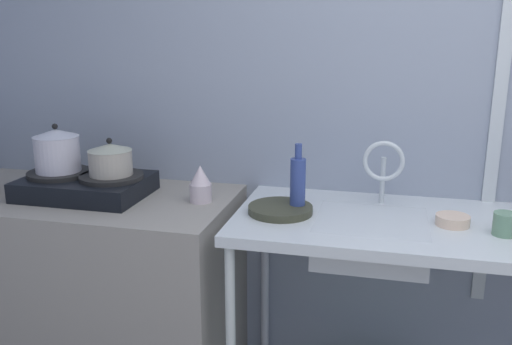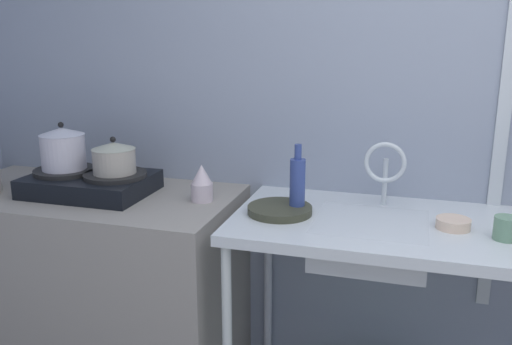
{
  "view_description": "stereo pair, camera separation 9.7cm",
  "coord_description": "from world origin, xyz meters",
  "px_view_note": "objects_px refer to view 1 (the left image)",
  "views": [
    {
      "loc": [
        -0.41,
        -0.83,
        1.5
      ],
      "look_at": [
        -0.89,
        1.13,
        0.98
      ],
      "focal_mm": 38.31,
      "sensor_mm": 36.0,
      "label": 1
    },
    {
      "loc": [
        -0.32,
        -0.81,
        1.5
      ],
      "look_at": [
        -0.89,
        1.13,
        0.98
      ],
      "focal_mm": 38.31,
      "sensor_mm": 36.0,
      "label": 2
    }
  ],
  "objects_px": {
    "percolator": "(200,184)",
    "bottle_by_sink": "(298,184)",
    "cup_by_rack": "(505,224)",
    "pot_on_right_burner": "(110,159)",
    "frying_pan": "(280,209)",
    "stove": "(86,185)",
    "sink_basin": "(370,238)",
    "small_bowl_on_drainboard": "(453,220)",
    "faucet": "(383,164)",
    "pot_on_left_burner": "(57,150)"
  },
  "relations": [
    {
      "from": "percolator",
      "to": "bottle_by_sink",
      "type": "relative_size",
      "value": 0.57
    },
    {
      "from": "percolator",
      "to": "cup_by_rack",
      "type": "relative_size",
      "value": 1.92
    },
    {
      "from": "pot_on_right_burner",
      "to": "frying_pan",
      "type": "relative_size",
      "value": 0.73
    },
    {
      "from": "stove",
      "to": "bottle_by_sink",
      "type": "distance_m",
      "value": 0.9
    },
    {
      "from": "frying_pan",
      "to": "sink_basin",
      "type": "bearing_deg",
      "value": 1.58
    },
    {
      "from": "small_bowl_on_drainboard",
      "to": "bottle_by_sink",
      "type": "bearing_deg",
      "value": 178.43
    },
    {
      "from": "stove",
      "to": "faucet",
      "type": "distance_m",
      "value": 1.22
    },
    {
      "from": "stove",
      "to": "bottle_by_sink",
      "type": "bearing_deg",
      "value": 0.13
    },
    {
      "from": "percolator",
      "to": "small_bowl_on_drainboard",
      "type": "distance_m",
      "value": 0.96
    },
    {
      "from": "stove",
      "to": "cup_by_rack",
      "type": "height_order",
      "value": "stove"
    },
    {
      "from": "stove",
      "to": "cup_by_rack",
      "type": "xyz_separation_m",
      "value": [
        1.61,
        -0.08,
        -0.01
      ]
    },
    {
      "from": "percolator",
      "to": "small_bowl_on_drainboard",
      "type": "bearing_deg",
      "value": -2.8
    },
    {
      "from": "faucet",
      "to": "small_bowl_on_drainboard",
      "type": "xyz_separation_m",
      "value": [
        0.25,
        -0.15,
        -0.16
      ]
    },
    {
      "from": "percolator",
      "to": "faucet",
      "type": "height_order",
      "value": "faucet"
    },
    {
      "from": "frying_pan",
      "to": "bottle_by_sink",
      "type": "relative_size",
      "value": 0.92
    },
    {
      "from": "sink_basin",
      "to": "bottle_by_sink",
      "type": "height_order",
      "value": "bottle_by_sink"
    },
    {
      "from": "frying_pan",
      "to": "percolator",
      "type": "bearing_deg",
      "value": 169.53
    },
    {
      "from": "pot_on_left_burner",
      "to": "percolator",
      "type": "bearing_deg",
      "value": 3.13
    },
    {
      "from": "sink_basin",
      "to": "bottle_by_sink",
      "type": "bearing_deg",
      "value": 175.54
    },
    {
      "from": "cup_by_rack",
      "to": "stove",
      "type": "bearing_deg",
      "value": 177.33
    },
    {
      "from": "pot_on_left_burner",
      "to": "cup_by_rack",
      "type": "distance_m",
      "value": 1.74
    },
    {
      "from": "pot_on_left_burner",
      "to": "frying_pan",
      "type": "distance_m",
      "value": 0.97
    },
    {
      "from": "frying_pan",
      "to": "cup_by_rack",
      "type": "relative_size",
      "value": 3.11
    },
    {
      "from": "percolator",
      "to": "bottle_by_sink",
      "type": "xyz_separation_m",
      "value": [
        0.4,
        -0.03,
        0.04
      ]
    },
    {
      "from": "pot_on_left_burner",
      "to": "small_bowl_on_drainboard",
      "type": "distance_m",
      "value": 1.59
    },
    {
      "from": "bottle_by_sink",
      "to": "percolator",
      "type": "bearing_deg",
      "value": 175.47
    },
    {
      "from": "frying_pan",
      "to": "cup_by_rack",
      "type": "height_order",
      "value": "cup_by_rack"
    },
    {
      "from": "faucet",
      "to": "small_bowl_on_drainboard",
      "type": "height_order",
      "value": "faucet"
    },
    {
      "from": "sink_basin",
      "to": "faucet",
      "type": "xyz_separation_m",
      "value": [
        0.03,
        0.16,
        0.25
      ]
    },
    {
      "from": "stove",
      "to": "small_bowl_on_drainboard",
      "type": "distance_m",
      "value": 1.46
    },
    {
      "from": "faucet",
      "to": "cup_by_rack",
      "type": "height_order",
      "value": "faucet"
    },
    {
      "from": "stove",
      "to": "faucet",
      "type": "relative_size",
      "value": 1.9
    },
    {
      "from": "faucet",
      "to": "percolator",
      "type": "bearing_deg",
      "value": -171.76
    },
    {
      "from": "percolator",
      "to": "faucet",
      "type": "xyz_separation_m",
      "value": [
        0.71,
        0.1,
        0.1
      ]
    },
    {
      "from": "pot_on_left_burner",
      "to": "bottle_by_sink",
      "type": "xyz_separation_m",
      "value": [
        1.02,
        0.0,
        -0.08
      ]
    },
    {
      "from": "bottle_by_sink",
      "to": "pot_on_right_burner",
      "type": "bearing_deg",
      "value": -179.85
    },
    {
      "from": "sink_basin",
      "to": "frying_pan",
      "type": "bearing_deg",
      "value": -178.42
    },
    {
      "from": "pot_on_left_burner",
      "to": "pot_on_right_burner",
      "type": "height_order",
      "value": "pot_on_left_burner"
    },
    {
      "from": "pot_on_right_burner",
      "to": "small_bowl_on_drainboard",
      "type": "height_order",
      "value": "pot_on_right_burner"
    },
    {
      "from": "percolator",
      "to": "bottle_by_sink",
      "type": "distance_m",
      "value": 0.4
    },
    {
      "from": "pot_on_left_burner",
      "to": "cup_by_rack",
      "type": "relative_size",
      "value": 2.57
    },
    {
      "from": "pot_on_left_burner",
      "to": "sink_basin",
      "type": "height_order",
      "value": "pot_on_left_burner"
    },
    {
      "from": "percolator",
      "to": "sink_basin",
      "type": "xyz_separation_m",
      "value": [
        0.68,
        -0.05,
        -0.15
      ]
    },
    {
      "from": "percolator",
      "to": "sink_basin",
      "type": "bearing_deg",
      "value": -4.5
    },
    {
      "from": "pot_on_left_burner",
      "to": "frying_pan",
      "type": "height_order",
      "value": "pot_on_left_burner"
    },
    {
      "from": "sink_basin",
      "to": "small_bowl_on_drainboard",
      "type": "bearing_deg",
      "value": 1.32
    },
    {
      "from": "frying_pan",
      "to": "small_bowl_on_drainboard",
      "type": "distance_m",
      "value": 0.62
    },
    {
      "from": "cup_by_rack",
      "to": "bottle_by_sink",
      "type": "distance_m",
      "value": 0.73
    },
    {
      "from": "percolator",
      "to": "bottle_by_sink",
      "type": "bearing_deg",
      "value": -4.53
    },
    {
      "from": "cup_by_rack",
      "to": "small_bowl_on_drainboard",
      "type": "bearing_deg",
      "value": 158.78
    }
  ]
}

